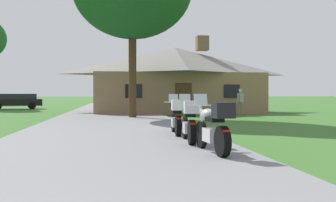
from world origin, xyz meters
TOP-DOWN VIEW (x-y plane):
  - ground_plane at (0.00, 20.00)m, footprint 500.00×500.00m
  - asphalt_driveway at (0.00, 18.00)m, footprint 6.40×80.00m
  - motorcycle_silver_nearest_to_camera at (2.25, 7.07)m, footprint 0.67×2.08m
  - motorcycle_green_second_in_row at (2.09, 9.10)m, footprint 0.66×2.08m
  - motorcycle_blue_farthest_in_row at (2.08, 11.25)m, footprint 0.66×2.08m
  - stone_lodge at (4.69, 28.75)m, footprint 12.50×8.23m
  - bystander_gray_shirt_near_lodge at (7.89, 22.67)m, footprint 0.48×0.38m
  - parked_black_suv_far_left at (-8.71, 36.62)m, footprint 4.91×2.91m

SIDE VIEW (x-z plane):
  - ground_plane at x=0.00m, z-range 0.00..0.00m
  - asphalt_driveway at x=0.00m, z-range 0.00..0.06m
  - motorcycle_silver_nearest_to_camera at x=2.25m, z-range -0.03..1.27m
  - motorcycle_green_second_in_row at x=2.09m, z-range -0.03..1.27m
  - motorcycle_blue_farthest_in_row at x=2.08m, z-range -0.03..1.27m
  - parked_black_suv_far_left at x=-8.71m, z-range 0.08..1.48m
  - bystander_gray_shirt_near_lodge at x=7.89m, z-range 0.11..1.79m
  - stone_lodge at x=4.69m, z-range -0.38..5.42m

